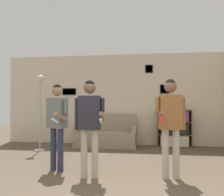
{
  "coord_description": "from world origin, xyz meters",
  "views": [
    {
      "loc": [
        0.54,
        -2.86,
        1.23
      ],
      "look_at": [
        -0.22,
        2.29,
        1.34
      ],
      "focal_mm": 40.0,
      "sensor_mm": 36.0,
      "label": 1
    }
  ],
  "objects_px": {
    "bottle_on_floor": "(85,146)",
    "bookshelf": "(174,128)",
    "couch": "(106,136)",
    "floor_lamp": "(40,99)",
    "person_player_foreground_center": "(90,118)",
    "person_watcher_holding_cup": "(171,117)",
    "person_player_foreground_left": "(57,118)"
  },
  "relations": [
    {
      "from": "couch",
      "to": "person_player_foreground_center",
      "type": "height_order",
      "value": "person_player_foreground_center"
    },
    {
      "from": "person_watcher_holding_cup",
      "to": "bookshelf",
      "type": "bearing_deg",
      "value": 83.4
    },
    {
      "from": "person_player_foreground_center",
      "to": "person_watcher_holding_cup",
      "type": "bearing_deg",
      "value": 6.72
    },
    {
      "from": "person_watcher_holding_cup",
      "to": "person_player_foreground_left",
      "type": "bearing_deg",
      "value": 174.94
    },
    {
      "from": "person_player_foreground_center",
      "to": "person_player_foreground_left",
      "type": "bearing_deg",
      "value": 154.22
    },
    {
      "from": "couch",
      "to": "person_player_foreground_left",
      "type": "height_order",
      "value": "person_player_foreground_left"
    },
    {
      "from": "person_player_foreground_center",
      "to": "bottle_on_floor",
      "type": "distance_m",
      "value": 2.57
    },
    {
      "from": "bookshelf",
      "to": "person_player_foreground_left",
      "type": "xyz_separation_m",
      "value": [
        -2.37,
        -2.88,
        0.44
      ]
    },
    {
      "from": "floor_lamp",
      "to": "person_watcher_holding_cup",
      "type": "relative_size",
      "value": 1.21
    },
    {
      "from": "person_player_foreground_left",
      "to": "bookshelf",
      "type": "bearing_deg",
      "value": 50.5
    },
    {
      "from": "floor_lamp",
      "to": "person_watcher_holding_cup",
      "type": "height_order",
      "value": "floor_lamp"
    },
    {
      "from": "bottle_on_floor",
      "to": "bookshelf",
      "type": "bearing_deg",
      "value": 20.75
    },
    {
      "from": "floor_lamp",
      "to": "person_player_foreground_left",
      "type": "bearing_deg",
      "value": -57.41
    },
    {
      "from": "floor_lamp",
      "to": "person_player_foreground_left",
      "type": "relative_size",
      "value": 1.25
    },
    {
      "from": "bookshelf",
      "to": "couch",
      "type": "bearing_deg",
      "value": -174.19
    },
    {
      "from": "bottle_on_floor",
      "to": "couch",
      "type": "bearing_deg",
      "value": 57.36
    },
    {
      "from": "couch",
      "to": "person_player_foreground_left",
      "type": "relative_size",
      "value": 1.1
    },
    {
      "from": "bookshelf",
      "to": "bottle_on_floor",
      "type": "relative_size",
      "value": 3.59
    },
    {
      "from": "person_watcher_holding_cup",
      "to": "bottle_on_floor",
      "type": "xyz_separation_m",
      "value": [
        -2.01,
        2.16,
        -0.88
      ]
    },
    {
      "from": "couch",
      "to": "bottle_on_floor",
      "type": "distance_m",
      "value": 0.85
    },
    {
      "from": "bookshelf",
      "to": "person_player_foreground_left",
      "type": "bearing_deg",
      "value": -129.5
    },
    {
      "from": "couch",
      "to": "bottle_on_floor",
      "type": "xyz_separation_m",
      "value": [
        -0.45,
        -0.7,
        -0.18
      ]
    },
    {
      "from": "bookshelf",
      "to": "person_watcher_holding_cup",
      "type": "relative_size",
      "value": 0.64
    },
    {
      "from": "person_player_foreground_left",
      "to": "person_player_foreground_center",
      "type": "bearing_deg",
      "value": -25.78
    },
    {
      "from": "couch",
      "to": "floor_lamp",
      "type": "height_order",
      "value": "floor_lamp"
    },
    {
      "from": "person_player_foreground_left",
      "to": "bottle_on_floor",
      "type": "xyz_separation_m",
      "value": [
        0.01,
        1.98,
        -0.85
      ]
    },
    {
      "from": "couch",
      "to": "bottle_on_floor",
      "type": "bearing_deg",
      "value": -122.64
    },
    {
      "from": "floor_lamp",
      "to": "bottle_on_floor",
      "type": "xyz_separation_m",
      "value": [
        1.15,
        0.2,
        -1.23
      ]
    },
    {
      "from": "person_player_foreground_center",
      "to": "bottle_on_floor",
      "type": "height_order",
      "value": "person_player_foreground_center"
    },
    {
      "from": "bookshelf",
      "to": "person_watcher_holding_cup",
      "type": "distance_m",
      "value": 3.12
    },
    {
      "from": "bookshelf",
      "to": "person_watcher_holding_cup",
      "type": "xyz_separation_m",
      "value": [
        -0.35,
        -3.06,
        0.48
      ]
    },
    {
      "from": "floor_lamp",
      "to": "person_player_foreground_center",
      "type": "height_order",
      "value": "floor_lamp"
    }
  ]
}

